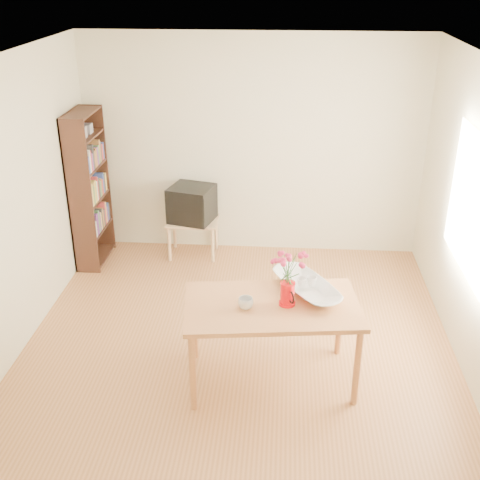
# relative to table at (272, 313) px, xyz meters

# --- Properties ---
(room) EXTENTS (4.50, 4.50, 4.50)m
(room) POSITION_rel_table_xyz_m (-0.29, 0.38, 0.63)
(room) COLOR #A16539
(room) RESTS_ON ground
(table) EXTENTS (1.51, 0.98, 0.75)m
(table) POSITION_rel_table_xyz_m (0.00, 0.00, 0.00)
(table) COLOR #B56F3E
(table) RESTS_ON ground
(tv_stand) EXTENTS (0.60, 0.45, 0.46)m
(tv_stand) POSITION_rel_table_xyz_m (-1.02, 2.35, -0.28)
(tv_stand) COLOR tan
(tv_stand) RESTS_ON ground
(bookshelf) EXTENTS (0.28, 0.70, 1.80)m
(bookshelf) POSITION_rel_table_xyz_m (-2.16, 2.13, 0.17)
(bookshelf) COLOR black
(bookshelf) RESTS_ON ground
(pitcher) EXTENTS (0.14, 0.20, 0.21)m
(pitcher) POSITION_rel_table_xyz_m (0.12, 0.01, 0.17)
(pitcher) COLOR red
(pitcher) RESTS_ON table
(flowers) EXTENTS (0.23, 0.23, 0.33)m
(flowers) POSITION_rel_table_xyz_m (0.12, 0.01, 0.44)
(flowers) COLOR #F83A71
(flowers) RESTS_ON pitcher
(mug) EXTENTS (0.17, 0.17, 0.10)m
(mug) POSITION_rel_table_xyz_m (-0.21, -0.08, 0.13)
(mug) COLOR white
(mug) RESTS_ON table
(bowl) EXTENTS (0.70, 0.70, 0.48)m
(bowl) POSITION_rel_table_xyz_m (0.28, 0.24, 0.32)
(bowl) COLOR white
(bowl) RESTS_ON table
(teacup_a) EXTENTS (0.10, 0.10, 0.07)m
(teacup_a) POSITION_rel_table_xyz_m (0.24, 0.24, 0.27)
(teacup_a) COLOR white
(teacup_a) RESTS_ON bowl
(teacup_b) EXTENTS (0.08, 0.08, 0.07)m
(teacup_b) POSITION_rel_table_xyz_m (0.32, 0.26, 0.28)
(teacup_b) COLOR white
(teacup_b) RESTS_ON bowl
(television) EXTENTS (0.58, 0.56, 0.42)m
(television) POSITION_rel_table_xyz_m (-1.02, 2.36, 0.01)
(television) COLOR black
(television) RESTS_ON tv_stand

